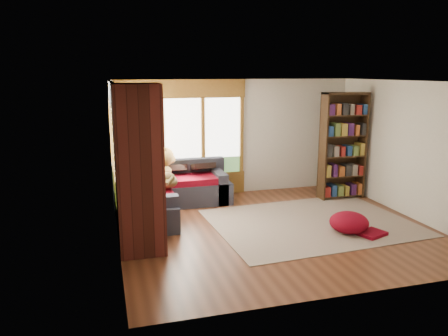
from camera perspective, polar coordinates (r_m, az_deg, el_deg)
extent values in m
plane|color=#4C2615|center=(8.00, 6.69, -7.81)|extent=(5.50, 5.50, 0.00)
plane|color=white|center=(7.51, 7.20, 11.14)|extent=(5.50, 5.50, 0.00)
cube|color=silver|center=(9.97, 1.44, 4.05)|extent=(5.50, 0.04, 2.60)
cube|color=silver|center=(5.49, 16.95, -3.55)|extent=(5.50, 0.04, 2.60)
cube|color=silver|center=(7.08, -14.09, 0.17)|extent=(0.04, 5.00, 2.60)
cube|color=silver|center=(9.06, 23.25, 2.17)|extent=(0.04, 5.00, 2.60)
cube|color=brown|center=(9.65, -5.35, 4.02)|extent=(2.82, 0.10, 1.90)
cube|color=white|center=(9.65, -5.35, 4.02)|extent=(2.54, 0.09, 1.62)
cube|color=brown|center=(8.25, -14.17, 2.24)|extent=(0.10, 2.62, 1.90)
cube|color=white|center=(8.25, -14.17, 2.24)|extent=(0.09, 2.36, 1.62)
cube|color=#617E4E|center=(9.02, -14.28, 5.65)|extent=(0.03, 0.72, 0.90)
cube|color=#471914|center=(6.76, -11.03, -0.27)|extent=(0.70, 0.70, 2.60)
cube|color=#272831|center=(9.42, -7.44, -3.35)|extent=(2.20, 0.90, 0.42)
cube|color=#272831|center=(9.65, -7.81, -0.52)|extent=(2.20, 0.20, 0.38)
cube|color=#272831|center=(9.58, -1.52, -2.42)|extent=(0.20, 0.90, 0.60)
cube|color=maroon|center=(9.22, -7.99, -1.98)|extent=(1.90, 0.66, 0.12)
cube|color=#272831|center=(8.73, -11.05, -4.76)|extent=(0.90, 2.20, 0.42)
cube|color=#272831|center=(8.61, -13.48, -2.36)|extent=(0.20, 2.20, 0.38)
cube|color=#272831|center=(7.76, -10.45, -6.26)|extent=(0.90, 0.20, 0.60)
cube|color=maroon|center=(8.33, -10.10, -3.63)|extent=(0.66, 1.20, 0.12)
cube|color=maroon|center=(9.24, -10.69, -2.04)|extent=(0.66, 0.66, 0.12)
cube|color=beige|center=(8.37, 11.28, -7.00)|extent=(3.76, 2.97, 0.01)
cube|color=#382312|center=(10.14, 17.59, 2.85)|extent=(0.04, 0.33, 2.33)
cube|color=#382312|center=(9.65, 12.80, 2.66)|extent=(0.04, 0.33, 2.33)
cube|color=#382312|center=(10.02, 14.80, 2.91)|extent=(1.00, 0.02, 2.33)
cube|color=#382312|center=(10.13, 14.90, -3.42)|extent=(0.92, 0.31, 0.03)
cube|color=#382312|center=(10.02, 15.04, -0.97)|extent=(0.92, 0.31, 0.03)
cube|color=#382312|center=(9.93, 15.19, 1.54)|extent=(0.92, 0.31, 0.03)
cube|color=#382312|center=(9.85, 15.33, 4.09)|extent=(0.92, 0.31, 0.03)
cube|color=#382312|center=(9.80, 15.48, 6.67)|extent=(0.92, 0.31, 0.03)
cube|color=#382312|center=(9.77, 15.64, 9.28)|extent=(0.92, 0.31, 0.03)
cube|color=#726659|center=(9.87, 15.31, 2.74)|extent=(0.88, 0.25, 2.17)
ellipsoid|color=maroon|center=(7.99, 16.02, -6.76)|extent=(0.84, 0.84, 0.37)
ellipsoid|color=brown|center=(8.92, -9.77, -0.51)|extent=(1.17, 0.98, 0.34)
sphere|color=brown|center=(9.06, -7.80, 0.81)|extent=(0.53, 0.53, 0.40)
cone|color=brown|center=(8.99, -8.20, 1.76)|extent=(0.19, 0.19, 0.17)
ellipsoid|color=#3E311C|center=(8.42, -8.05, -1.58)|extent=(0.73, 0.91, 0.27)
sphere|color=#3E311C|center=(8.65, -8.88, -0.35)|extent=(0.40, 0.40, 0.32)
cone|color=#3E311C|center=(8.57, -8.76, 0.43)|extent=(0.15, 0.15, 0.14)
cube|color=black|center=(9.60, -3.58, 0.60)|extent=(0.45, 0.12, 0.45)
cube|color=black|center=(9.49, -7.12, 0.39)|extent=(0.45, 0.12, 0.45)
cube|color=black|center=(8.96, -12.57, -0.55)|extent=(0.45, 0.12, 0.45)
cube|color=black|center=(7.89, -12.10, -2.29)|extent=(0.45, 0.12, 0.45)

